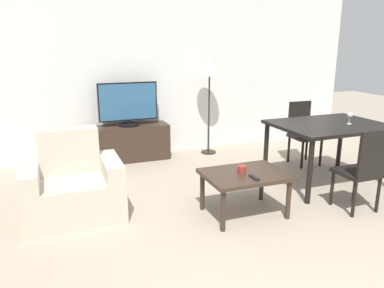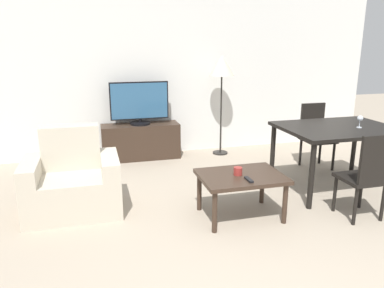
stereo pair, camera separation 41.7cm
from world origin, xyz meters
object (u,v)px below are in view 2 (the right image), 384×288
at_px(armchair, 73,183).
at_px(remote_primary, 249,180).
at_px(floor_lamp, 222,69).
at_px(tv, 139,103).
at_px(dining_table, 338,133).
at_px(dining_chair_near, 367,173).
at_px(coffee_table, 241,180).
at_px(wine_glass_left, 360,119).
at_px(tv_stand, 141,141).
at_px(cup_white_near, 238,171).
at_px(dining_chair_far, 315,133).

relative_size(armchair, remote_primary, 6.45).
bearing_deg(floor_lamp, tv, 176.37).
xyz_separation_m(dining_table, dining_chair_near, (-0.24, -0.82, -0.20)).
height_order(armchair, coffee_table, armchair).
relative_size(coffee_table, remote_primary, 5.61).
relative_size(dining_table, wine_glass_left, 9.22).
xyz_separation_m(tv_stand, coffee_table, (0.72, -2.29, 0.13)).
relative_size(remote_primary, cup_white_near, 1.71).
bearing_deg(coffee_table, tv_stand, 107.47).
bearing_deg(floor_lamp, armchair, -144.00).
bearing_deg(dining_table, tv_stand, 138.94).
relative_size(coffee_table, floor_lamp, 0.54).
bearing_deg(cup_white_near, dining_table, 16.33).
distance_m(dining_table, remote_primary, 1.55).
xyz_separation_m(dining_chair_near, dining_chair_far, (0.47, 1.64, 0.00)).
bearing_deg(tv, armchair, -119.19).
bearing_deg(tv_stand, dining_table, -41.06).
xyz_separation_m(tv_stand, dining_chair_far, (2.37, -1.04, 0.23)).
distance_m(tv, remote_primary, 2.59).
height_order(armchair, dining_chair_far, dining_chair_far).
height_order(armchair, dining_chair_near, dining_chair_near).
xyz_separation_m(tv_stand, remote_primary, (0.72, -2.46, 0.20)).
distance_m(coffee_table, cup_white_near, 0.10).
relative_size(dining_table, remote_primary, 8.98).
relative_size(armchair, floor_lamp, 0.62).
bearing_deg(dining_chair_near, floor_lamp, 103.51).
bearing_deg(dining_chair_near, cup_white_near, 161.90).
bearing_deg(coffee_table, tv, 107.48).
height_order(dining_table, dining_chair_far, dining_chair_far).
xyz_separation_m(armchair, remote_primary, (1.67, -0.76, 0.16)).
height_order(tv, coffee_table, tv).
bearing_deg(wine_glass_left, dining_chair_far, 87.46).
distance_m(tv, dining_chair_far, 2.61).
distance_m(dining_chair_far, remote_primary, 2.17).
bearing_deg(coffee_table, remote_primary, -88.16).
relative_size(dining_chair_near, remote_primary, 6.06).
bearing_deg(floor_lamp, cup_white_near, -105.01).
xyz_separation_m(remote_primary, cup_white_near, (-0.04, 0.18, 0.03)).
xyz_separation_m(dining_table, dining_chair_far, (0.24, 0.82, -0.20)).
distance_m(cup_white_near, wine_glass_left, 1.72).
distance_m(dining_chair_near, wine_glass_left, 0.92).
relative_size(dining_table, dining_chair_near, 1.48).
height_order(dining_chair_near, remote_primary, dining_chair_near).
distance_m(armchair, dining_chair_far, 3.38).
relative_size(armchair, dining_table, 0.72).
height_order(armchair, remote_primary, armchair).
height_order(tv_stand, remote_primary, tv_stand).
distance_m(tv, wine_glass_left, 3.04).
bearing_deg(floor_lamp, wine_glass_left, -60.76).
height_order(tv, remote_primary, tv).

